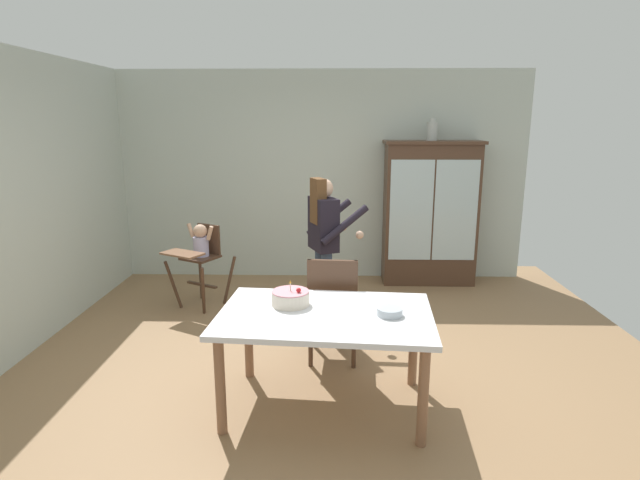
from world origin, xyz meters
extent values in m
plane|color=#93704C|center=(0.00, 0.00, 0.00)|extent=(6.24, 6.24, 0.00)
cube|color=beige|center=(0.00, 2.63, 1.35)|extent=(5.32, 0.06, 2.70)
cube|color=#4C3323|center=(1.40, 2.37, 0.89)|extent=(1.16, 0.42, 1.79)
cube|color=#4C3323|center=(1.40, 2.37, 1.81)|extent=(1.22, 0.48, 0.04)
cube|color=silver|center=(1.13, 2.15, 0.98)|extent=(0.53, 0.01, 1.25)
cube|color=silver|center=(1.67, 2.15, 0.98)|extent=(0.53, 0.01, 1.25)
cube|color=#4C3323|center=(1.40, 2.37, 0.98)|extent=(1.08, 0.36, 0.02)
cylinder|color=#B2B7B2|center=(1.38, 2.37, 1.94)|extent=(0.13, 0.13, 0.22)
cylinder|color=#B2B7B2|center=(1.38, 2.37, 2.07)|extent=(0.07, 0.07, 0.05)
cylinder|color=#4C3323|center=(-1.62, 1.32, 0.28)|extent=(0.18, 0.09, 0.56)
cylinder|color=#4C3323|center=(-1.23, 1.11, 0.28)|extent=(0.09, 0.18, 0.56)
cylinder|color=#4C3323|center=(-1.41, 1.71, 0.28)|extent=(0.09, 0.18, 0.56)
cylinder|color=#4C3323|center=(-1.03, 1.50, 0.28)|extent=(0.18, 0.09, 0.56)
cube|color=#4C3323|center=(-1.32, 1.41, 0.25)|extent=(0.39, 0.23, 0.02)
cube|color=#4C3323|center=(-1.32, 1.41, 0.57)|extent=(0.46, 0.46, 0.02)
cube|color=#4C3323|center=(-1.25, 1.54, 0.76)|extent=(0.28, 0.17, 0.34)
cube|color=brown|center=(-1.45, 1.17, 0.68)|extent=(0.50, 0.42, 0.02)
cylinder|color=#B2ADD1|center=(-1.31, 1.43, 0.70)|extent=(0.17, 0.17, 0.22)
sphere|color=tan|center=(-1.31, 1.43, 0.87)|extent=(0.15, 0.15, 0.15)
cylinder|color=tan|center=(-1.44, 1.49, 0.86)|extent=(0.11, 0.08, 0.17)
cylinder|color=tan|center=(-1.19, 1.36, 0.86)|extent=(0.11, 0.08, 0.17)
cylinder|color=#33425B|center=(0.10, 0.76, 0.41)|extent=(0.11, 0.11, 0.82)
cylinder|color=#33425B|center=(0.04, 0.92, 0.41)|extent=(0.11, 0.11, 0.82)
cube|color=black|center=(0.07, 0.84, 1.08)|extent=(0.32, 0.41, 0.52)
cube|color=white|center=(0.16, 0.88, 1.08)|extent=(0.03, 0.06, 0.49)
sphere|color=tan|center=(0.07, 0.84, 1.43)|extent=(0.19, 0.19, 0.19)
cube|color=brown|center=(0.02, 0.82, 1.31)|extent=(0.17, 0.22, 0.44)
cylinder|color=black|center=(0.27, 0.71, 1.10)|extent=(0.48, 0.25, 0.37)
sphere|color=tan|center=(0.42, 0.77, 0.99)|extent=(0.08, 0.08, 0.08)
cylinder|color=black|center=(0.12, 1.08, 1.10)|extent=(0.48, 0.25, 0.37)
sphere|color=tan|center=(0.27, 1.14, 0.99)|extent=(0.08, 0.08, 0.08)
cube|color=silver|center=(0.11, -0.65, 0.72)|extent=(1.58, 1.09, 0.04)
cylinder|color=brown|center=(-0.59, -1.00, 0.35)|extent=(0.07, 0.07, 0.70)
cylinder|color=brown|center=(0.74, -1.10, 0.35)|extent=(0.07, 0.07, 0.70)
cylinder|color=brown|center=(-0.53, -0.21, 0.35)|extent=(0.07, 0.07, 0.70)
cylinder|color=brown|center=(0.80, -0.31, 0.35)|extent=(0.07, 0.07, 0.70)
cylinder|color=beige|center=(-0.15, -0.50, 0.79)|extent=(0.28, 0.28, 0.10)
cylinder|color=pink|center=(-0.15, -0.50, 0.84)|extent=(0.27, 0.27, 0.01)
cylinder|color=#F2E5CC|center=(-0.15, -0.50, 0.88)|extent=(0.01, 0.01, 0.06)
cone|color=yellow|center=(-0.15, -0.50, 0.92)|extent=(0.02, 0.02, 0.02)
sphere|color=red|center=(-0.09, -0.54, 0.87)|extent=(0.04, 0.04, 0.04)
cylinder|color=#B2BCC6|center=(0.56, -0.69, 0.77)|extent=(0.18, 0.18, 0.05)
cylinder|color=#4C3323|center=(0.37, 0.32, 0.23)|extent=(0.04, 0.04, 0.45)
cylinder|color=#4C3323|center=(0.00, 0.35, 0.23)|extent=(0.04, 0.04, 0.45)
cylinder|color=#4C3323|center=(0.34, -0.05, 0.23)|extent=(0.04, 0.04, 0.45)
cylinder|color=#4C3323|center=(-0.03, -0.02, 0.23)|extent=(0.04, 0.04, 0.45)
cube|color=brown|center=(0.17, 0.15, 0.47)|extent=(0.46, 0.46, 0.03)
cube|color=#4C3323|center=(0.16, -0.05, 0.72)|extent=(0.42, 0.06, 0.48)
cylinder|color=#4C3323|center=(0.35, -0.06, 0.72)|extent=(0.03, 0.03, 0.48)
cylinder|color=#4C3323|center=(-0.03, -0.04, 0.72)|extent=(0.03, 0.03, 0.48)
camera|label=1|loc=(0.15, -4.04, 2.08)|focal=28.49mm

